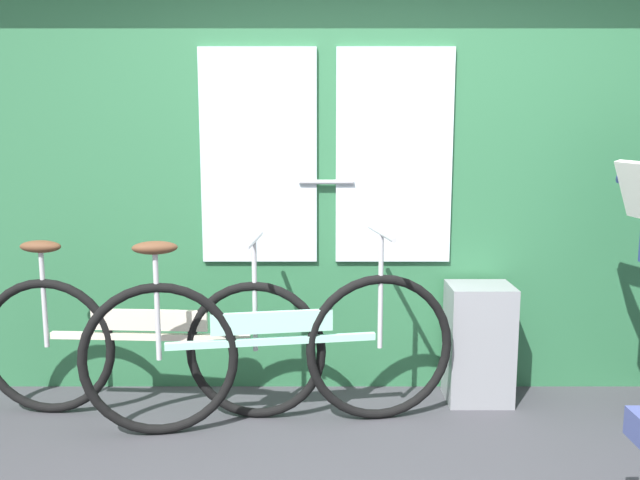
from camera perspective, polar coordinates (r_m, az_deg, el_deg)
name	(u,v)px	position (r m, az deg, el deg)	size (l,w,h in m)	color
train_door_wall	(365,176)	(3.60, 3.79, 5.38)	(4.36, 0.28, 2.20)	#2D6B42
bicycle_near_door	(151,343)	(3.44, -13.98, -8.39)	(1.71, 0.44, 0.89)	black
bicycle_leaning_behind	(273,349)	(3.22, -3.98, -9.06)	(1.73, 0.47, 0.93)	black
trash_bin_by_wall	(481,343)	(3.64, 13.30, -8.40)	(0.32, 0.28, 0.61)	gray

